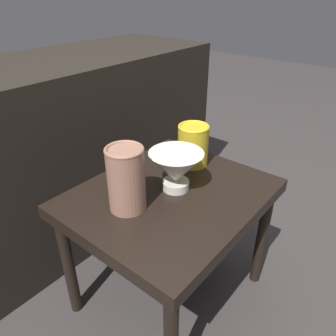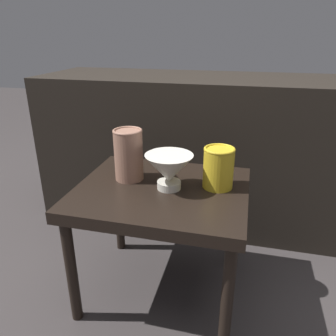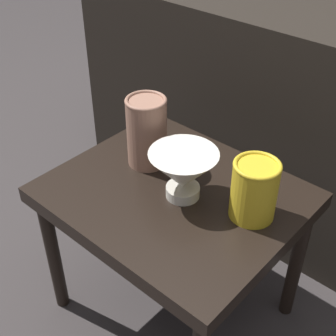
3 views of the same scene
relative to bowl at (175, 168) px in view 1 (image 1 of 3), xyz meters
name	(u,v)px [view 1 (image 1 of 3)]	position (x,y,z in m)	size (l,w,h in m)	color
ground_plane	(170,292)	(-0.03, 0.00, -0.50)	(8.00, 8.00, 0.00)	#383333
table	(170,207)	(-0.03, 0.00, -0.12)	(0.57, 0.48, 0.43)	black
couch_backdrop	(53,153)	(-0.03, 0.60, -0.14)	(1.46, 0.50, 0.72)	black
bowl	(175,168)	(0.00, 0.00, 0.00)	(0.16, 0.16, 0.12)	silver
vase_textured_left	(126,178)	(-0.15, 0.04, 0.02)	(0.10, 0.10, 0.18)	#996B56
vase_colorful_right	(193,144)	(0.15, 0.05, 0.00)	(0.10, 0.10, 0.14)	gold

